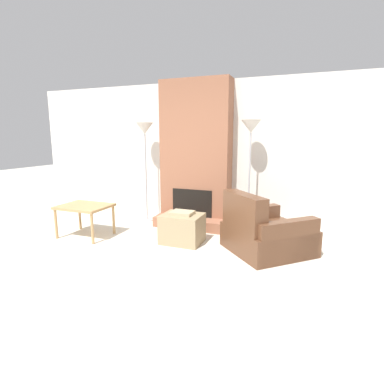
% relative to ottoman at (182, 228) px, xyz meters
% --- Properties ---
extents(ground_plane, '(24.00, 24.00, 0.00)m').
position_rel_ottoman_xyz_m(ground_plane, '(-0.18, -1.57, -0.23)').
color(ground_plane, beige).
extents(wall_back, '(7.22, 0.06, 2.60)m').
position_rel_ottoman_xyz_m(wall_back, '(-0.18, 1.30, 1.07)').
color(wall_back, silver).
rests_on(wall_back, ground_plane).
extents(fireplace, '(1.28, 0.72, 2.60)m').
position_rel_ottoman_xyz_m(fireplace, '(-0.18, 1.06, 1.00)').
color(fireplace, '#935B42').
rests_on(fireplace, ground_plane).
extents(ottoman, '(0.61, 0.48, 0.50)m').
position_rel_ottoman_xyz_m(ottoman, '(0.00, 0.00, 0.00)').
color(ottoman, '#998460').
rests_on(ottoman, ground_plane).
extents(armchair, '(1.42, 1.42, 0.86)m').
position_rel_ottoman_xyz_m(armchair, '(1.21, 0.06, 0.03)').
color(armchair, brown).
rests_on(armchair, ground_plane).
extents(side_table, '(0.79, 0.62, 0.52)m').
position_rel_ottoman_xyz_m(side_table, '(-1.60, -0.28, 0.23)').
color(side_table, tan).
rests_on(side_table, ground_plane).
extents(floor_lamp_left, '(0.32, 0.32, 1.86)m').
position_rel_ottoman_xyz_m(floor_lamp_left, '(-1.13, 0.91, 1.39)').
color(floor_lamp_left, '#ADADB2').
rests_on(floor_lamp_left, ground_plane).
extents(floor_lamp_right, '(0.32, 0.32, 1.88)m').
position_rel_ottoman_xyz_m(floor_lamp_right, '(0.83, 0.91, 1.40)').
color(floor_lamp_right, '#ADADB2').
rests_on(floor_lamp_right, ground_plane).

